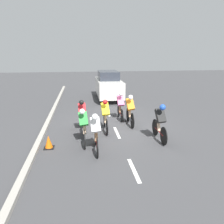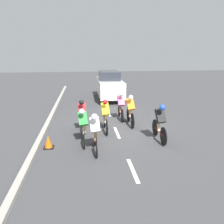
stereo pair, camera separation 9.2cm
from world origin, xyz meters
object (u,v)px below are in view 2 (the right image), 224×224
cyclist_orange (130,109)px  cyclist_black (160,121)px  support_car (109,85)px  traffic_cone (48,142)px  cyclist_yellow (105,115)px  cyclist_red (83,115)px  cyclist_white (95,131)px  cyclist_green (84,125)px  cyclist_pink (121,105)px

cyclist_orange → cyclist_black: 2.15m
cyclist_orange → support_car: (0.27, -6.25, 0.24)m
traffic_cone → cyclist_black: bearing=-178.4°
cyclist_yellow → support_car: (-1.00, -6.91, 0.26)m
cyclist_red → cyclist_white: bearing=101.8°
cyclist_black → traffic_cone: cyclist_black is taller
support_car → cyclist_green: bearing=76.6°
cyclist_orange → cyclist_red: cyclist_orange is taller
cyclist_orange → support_car: size_ratio=0.40×
cyclist_black → cyclist_pink: cyclist_black is taller
cyclist_orange → cyclist_white: (1.82, 2.64, -0.02)m
cyclist_red → cyclist_yellow: 1.01m
cyclist_orange → traffic_cone: (3.53, 2.13, -0.56)m
cyclist_black → cyclist_red: (3.01, -1.49, -0.05)m
cyclist_green → support_car: 8.40m
cyclist_black → cyclist_yellow: bearing=-33.7°
cyclist_white → cyclist_pink: size_ratio=1.02×
cyclist_green → cyclist_yellow: 1.58m
cyclist_orange → cyclist_white: bearing=55.5°
cyclist_orange → cyclist_red: 2.32m
cyclist_orange → traffic_cone: cyclist_orange is taller
cyclist_green → cyclist_red: 1.40m
cyclist_black → cyclist_pink: bearing=-70.6°
cyclist_white → cyclist_green: bearing=-60.9°
cyclist_yellow → traffic_cone: cyclist_yellow is taller
cyclist_green → support_car: size_ratio=0.38×
cyclist_black → traffic_cone: bearing=1.6°
cyclist_orange → cyclist_yellow: size_ratio=0.99×
support_car → cyclist_pink: bearing=89.7°
cyclist_black → cyclist_yellow: 2.42m
traffic_cone → cyclist_yellow: bearing=-147.2°
cyclist_yellow → cyclist_orange: bearing=-152.2°
cyclist_orange → cyclist_yellow: bearing=27.8°
support_car → cyclist_yellow: bearing=81.8°
cyclist_green → cyclist_yellow: (-0.96, -1.25, 0.02)m
cyclist_yellow → cyclist_green: bearing=52.6°
cyclist_orange → cyclist_yellow: 1.43m
cyclist_pink → cyclist_yellow: bearing=59.5°
cyclist_green → cyclist_white: size_ratio=0.96×
cyclist_green → traffic_cone: size_ratio=3.35×
cyclist_yellow → cyclist_pink: (-0.96, -1.64, 0.02)m
support_car → traffic_cone: size_ratio=8.70×
cyclist_orange → traffic_cone: size_ratio=3.47×
cyclist_red → cyclist_black: bearing=153.7°
cyclist_yellow → cyclist_white: bearing=74.3°
cyclist_pink → traffic_cone: bearing=43.8°
cyclist_white → cyclist_black: bearing=-166.2°
cyclist_orange → cyclist_yellow: cyclist_orange is taller
cyclist_black → traffic_cone: (4.28, 0.12, -0.58)m
cyclist_green → cyclist_pink: bearing=-123.6°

